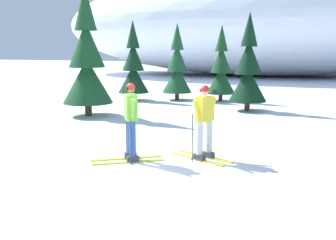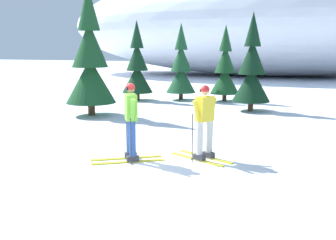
% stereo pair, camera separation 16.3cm
% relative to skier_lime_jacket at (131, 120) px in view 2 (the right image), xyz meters
% --- Properties ---
extents(ground_plane, '(120.00, 120.00, 0.00)m').
position_rel_skier_lime_jacket_xyz_m(ground_plane, '(0.22, -0.39, -0.95)').
color(ground_plane, white).
extents(skier_lime_jacket, '(1.66, 1.24, 1.81)m').
position_rel_skier_lime_jacket_xyz_m(skier_lime_jacket, '(0.00, 0.00, 0.00)').
color(skier_lime_jacket, gold).
rests_on(skier_lime_jacket, ground).
extents(skier_yellow_jacket, '(1.62, 1.15, 1.75)m').
position_rel_skier_lime_jacket_xyz_m(skier_yellow_jacket, '(1.59, 0.60, -0.03)').
color(skier_yellow_jacket, gold).
rests_on(skier_yellow_jacket, ground).
extents(pine_tree_far_left, '(1.49, 1.49, 3.86)m').
position_rel_skier_lime_jacket_xyz_m(pine_tree_far_left, '(-3.94, 10.17, 0.66)').
color(pine_tree_far_left, '#47301E').
rests_on(pine_tree_far_left, ground).
extents(pine_tree_center_left, '(1.89, 1.89, 4.89)m').
position_rel_skier_lime_jacket_xyz_m(pine_tree_center_left, '(-3.94, 5.44, 1.09)').
color(pine_tree_center_left, '#47301E').
rests_on(pine_tree_center_left, ground).
extents(pine_tree_center, '(1.45, 1.45, 3.74)m').
position_rel_skier_lime_jacket_xyz_m(pine_tree_center, '(-1.95, 10.94, 0.61)').
color(pine_tree_center, '#47301E').
rests_on(pine_tree_center, ground).
extents(pine_tree_center_right, '(1.40, 1.40, 3.63)m').
position_rel_skier_lime_jacket_xyz_m(pine_tree_center_right, '(0.17, 11.19, 0.57)').
color(pine_tree_center_right, '#47301E').
rests_on(pine_tree_center_right, ground).
extents(pine_tree_far_right, '(1.54, 1.54, 3.99)m').
position_rel_skier_lime_jacket_xyz_m(pine_tree_far_right, '(1.75, 8.42, 0.72)').
color(pine_tree_far_right, '#47301E').
rests_on(pine_tree_far_right, ground).
extents(snow_ridge_background, '(36.81, 18.74, 9.05)m').
position_rel_skier_lime_jacket_xyz_m(snow_ridge_background, '(0.63, 29.92, 3.57)').
color(snow_ridge_background, white).
rests_on(snow_ridge_background, ground).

